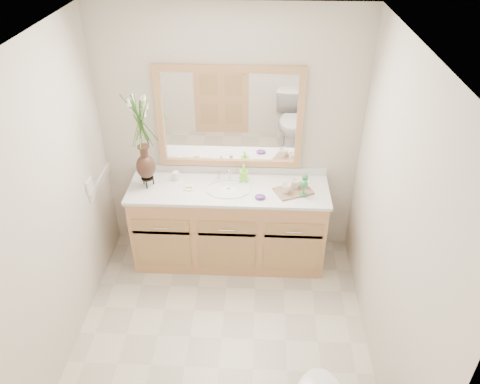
{
  "coord_description": "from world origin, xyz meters",
  "views": [
    {
      "loc": [
        0.27,
        -2.56,
        3.16
      ],
      "look_at": [
        0.12,
        0.65,
        1.03
      ],
      "focal_mm": 35.0,
      "sensor_mm": 36.0,
      "label": 1
    }
  ],
  "objects_px": {
    "soap_bottle": "(244,174)",
    "tray": "(293,191)",
    "flower_vase": "(141,129)",
    "tumbler": "(176,176)"
  },
  "relations": [
    {
      "from": "tumbler",
      "to": "soap_bottle",
      "type": "distance_m",
      "value": 0.64
    },
    {
      "from": "flower_vase",
      "to": "tumbler",
      "type": "xyz_separation_m",
      "value": [
        0.24,
        0.11,
        -0.54
      ]
    },
    {
      "from": "flower_vase",
      "to": "soap_bottle",
      "type": "bearing_deg",
      "value": 8.09
    },
    {
      "from": "soap_bottle",
      "to": "tumbler",
      "type": "bearing_deg",
      "value": 177.43
    },
    {
      "from": "flower_vase",
      "to": "soap_bottle",
      "type": "xyz_separation_m",
      "value": [
        0.88,
        0.12,
        -0.5
      ]
    },
    {
      "from": "soap_bottle",
      "to": "tray",
      "type": "distance_m",
      "value": 0.49
    },
    {
      "from": "tray",
      "to": "flower_vase",
      "type": "bearing_deg",
      "value": 154.43
    },
    {
      "from": "soap_bottle",
      "to": "flower_vase",
      "type": "bearing_deg",
      "value": -175.38
    },
    {
      "from": "soap_bottle",
      "to": "tray",
      "type": "relative_size",
      "value": 0.46
    },
    {
      "from": "flower_vase",
      "to": "soap_bottle",
      "type": "height_order",
      "value": "flower_vase"
    }
  ]
}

